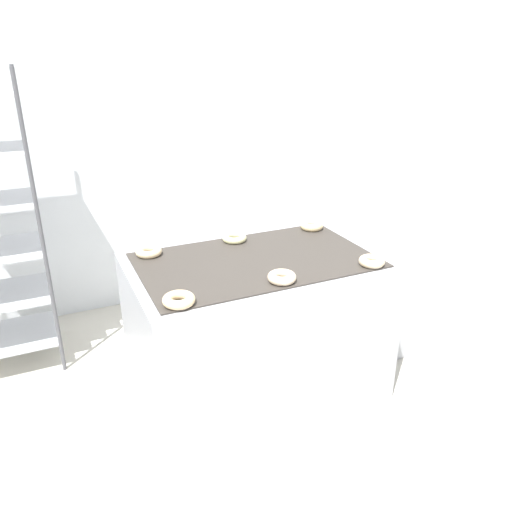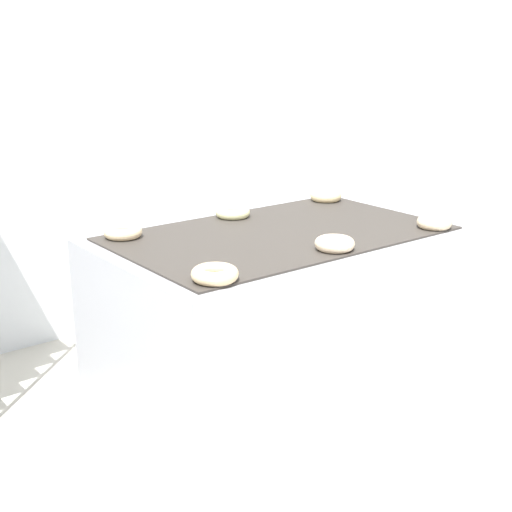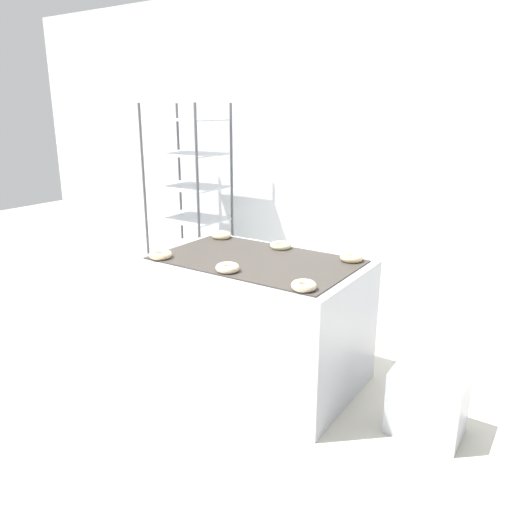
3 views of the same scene
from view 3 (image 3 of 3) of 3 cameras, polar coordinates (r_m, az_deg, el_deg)
ground_plane at (r=3.10m, az=-7.45°, el=-18.58°), size 14.00×14.00×0.00m
wall_back at (r=4.36m, az=10.79°, el=11.37°), size 8.00×0.05×2.80m
fryer_machine at (r=3.36m, az=0.00°, el=-7.21°), size 1.37×0.87×0.84m
baking_rack_cart at (r=4.71m, az=-7.69°, el=6.03°), size 0.67×0.51×1.82m
glaze_bin at (r=3.07m, az=18.99°, el=-15.55°), size 0.39×0.30×0.37m
donut_near_left at (r=3.29m, az=-10.87°, el=0.16°), size 0.15×0.15×0.05m
donut_near_center at (r=2.97m, az=-3.21°, el=-1.36°), size 0.14×0.14×0.05m
donut_near_right at (r=2.69m, az=5.48°, el=-3.38°), size 0.14×0.14×0.04m
donut_far_left at (r=3.74m, az=-3.99°, el=2.39°), size 0.14×0.14×0.04m
donut_far_center at (r=3.46m, az=2.81°, el=1.22°), size 0.14×0.14×0.04m
donut_far_right at (r=3.23m, az=10.84°, el=-0.16°), size 0.14×0.14×0.05m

